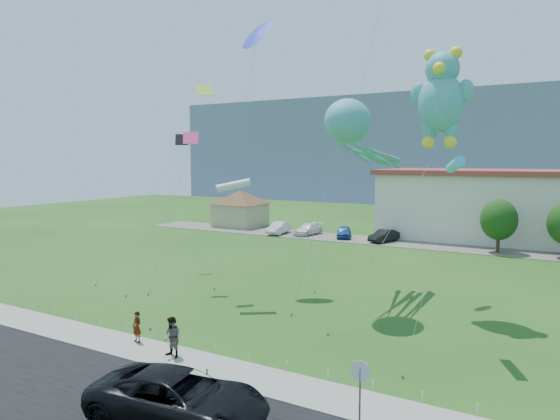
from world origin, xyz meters
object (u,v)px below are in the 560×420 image
(parked_car_blue, at_px, (344,232))
(teddy_bear_kite, at_px, (441,96))
(parked_car_white, at_px, (308,229))
(parked_car_black, at_px, (384,236))
(pedestrian_left, at_px, (137,327))
(stop_sign, at_px, (360,377))
(pavilion, at_px, (240,205))
(octopus_kite, at_px, (355,135))
(pedestrian_right, at_px, (172,337))
(parked_car_silver, at_px, (279,228))
(suv, at_px, (179,398))

(parked_car_blue, height_order, teddy_bear_kite, teddy_bear_kite)
(parked_car_white, bearing_deg, parked_car_black, 5.28)
(parked_car_blue, bearing_deg, teddy_bear_kite, -75.69)
(pedestrian_left, xyz_separation_m, parked_car_white, (-8.70, 37.40, -0.15))
(teddy_bear_kite, bearing_deg, stop_sign, -86.89)
(pavilion, relative_size, octopus_kite, 0.70)
(pedestrian_left, xyz_separation_m, pedestrian_right, (2.92, -0.61, 0.17))
(pavilion, xyz_separation_m, teddy_bear_kite, (32.64, -26.32, 10.29))
(pedestrian_right, relative_size, parked_car_silver, 0.43)
(octopus_kite, bearing_deg, pedestrian_right, -107.11)
(pavilion, xyz_separation_m, parked_car_blue, (16.84, -2.79, -2.27))
(parked_car_silver, bearing_deg, parked_car_blue, 3.36)
(suv, xyz_separation_m, pedestrian_left, (-7.06, 4.95, -0.08))
(suv, relative_size, teddy_bear_kite, 0.41)
(parked_car_white, distance_m, parked_car_black, 9.96)
(parked_car_white, distance_m, teddy_bear_kite, 33.72)
(pavilion, height_order, octopus_kite, octopus_kite)
(stop_sign, height_order, parked_car_silver, stop_sign)
(pedestrian_right, relative_size, parked_car_black, 0.46)
(pavilion, xyz_separation_m, parked_car_black, (21.97, -3.37, -2.26))
(octopus_kite, bearing_deg, stop_sign, -67.95)
(octopus_kite, bearing_deg, teddy_bear_kite, 16.09)
(parked_car_silver, height_order, teddy_bear_kite, teddy_bear_kite)
(stop_sign, relative_size, pedestrian_right, 1.29)
(suv, distance_m, pedestrian_right, 6.00)
(teddy_bear_kite, bearing_deg, pedestrian_right, -121.88)
(pavilion, relative_size, parked_car_black, 2.17)
(pavilion, distance_m, parked_car_silver, 9.59)
(pedestrian_left, relative_size, octopus_kite, 0.12)
(pedestrian_left, relative_size, pedestrian_right, 0.82)
(stop_sign, xyz_separation_m, parked_car_silver, (-25.01, 38.32, -1.06))
(parked_car_blue, bearing_deg, pavilion, 151.05)
(parked_car_silver, distance_m, parked_car_white, 3.70)
(stop_sign, xyz_separation_m, parked_car_black, (-11.53, 38.83, -1.11))
(parked_car_black, height_order, octopus_kite, octopus_kite)
(pavilion, relative_size, parked_car_white, 1.95)
(parked_car_black, bearing_deg, pedestrian_right, -68.88)
(pedestrian_left, relative_size, teddy_bear_kite, 0.10)
(stop_sign, relative_size, parked_car_blue, 0.61)
(stop_sign, height_order, parked_car_blue, stop_sign)
(stop_sign, bearing_deg, pedestrian_left, 171.00)
(pedestrian_right, height_order, parked_car_black, pedestrian_right)
(parked_car_blue, height_order, parked_car_black, parked_car_black)
(stop_sign, height_order, pedestrian_left, stop_sign)
(pavilion, bearing_deg, parked_car_white, -13.02)
(pavilion, xyz_separation_m, parked_car_silver, (8.49, -3.88, -2.21))
(suv, bearing_deg, pavilion, 22.36)
(suv, relative_size, pedestrian_left, 4.14)
(pedestrian_left, bearing_deg, suv, -27.38)
(pavilion, bearing_deg, suv, -58.39)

